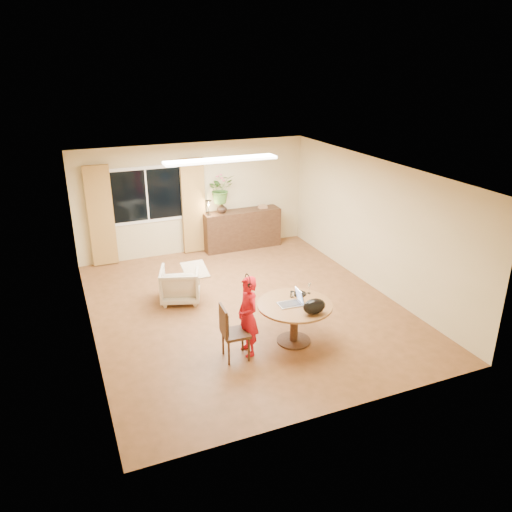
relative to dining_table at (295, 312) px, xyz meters
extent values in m
plane|color=brown|center=(-0.29, 1.45, -0.55)|extent=(6.50, 6.50, 0.00)
plane|color=white|center=(-0.29, 1.45, 2.05)|extent=(6.50, 6.50, 0.00)
plane|color=tan|center=(-0.29, 4.70, 0.75)|extent=(5.50, 0.00, 5.50)
plane|color=tan|center=(-3.04, 1.45, 0.75)|extent=(0.00, 6.50, 6.50)
plane|color=tan|center=(2.46, 1.45, 0.75)|extent=(0.00, 6.50, 6.50)
cube|color=white|center=(-1.39, 4.68, 0.95)|extent=(1.70, 0.02, 1.30)
cube|color=black|center=(-1.39, 4.67, 0.95)|extent=(1.55, 0.01, 1.15)
cube|color=white|center=(-1.39, 4.67, 0.95)|extent=(0.04, 0.01, 1.15)
cube|color=olive|center=(-2.44, 4.60, 0.60)|extent=(0.55, 0.08, 2.25)
cube|color=olive|center=(-0.34, 4.60, 0.60)|extent=(0.55, 0.08, 2.25)
cube|color=white|center=(-0.29, 2.65, 2.02)|extent=(2.20, 0.35, 0.05)
cylinder|color=brown|center=(0.00, 0.00, 0.13)|extent=(1.22, 1.22, 0.04)
cylinder|color=black|center=(0.00, 0.00, -0.22)|extent=(0.13, 0.13, 0.66)
cylinder|color=black|center=(0.00, 0.00, -0.53)|extent=(0.56, 0.56, 0.03)
imported|color=red|center=(-0.82, -0.02, 0.11)|extent=(0.49, 0.34, 1.30)
imported|color=beige|center=(-1.34, 2.20, -0.21)|extent=(0.92, 0.93, 0.68)
cube|color=black|center=(0.81, 4.46, -0.07)|extent=(1.89, 0.46, 0.95)
imported|color=black|center=(0.30, 4.46, 0.53)|extent=(0.28, 0.28, 0.25)
imported|color=#326F29|center=(0.28, 4.46, 0.98)|extent=(0.71, 0.66, 0.66)
camera|label=1|loc=(-3.33, -6.37, 3.82)|focal=35.00mm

